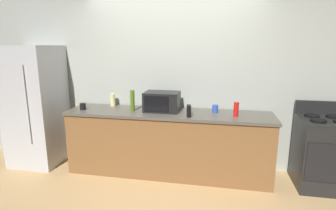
{
  "coord_description": "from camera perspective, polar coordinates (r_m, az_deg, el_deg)",
  "views": [
    {
      "loc": [
        0.68,
        -3.08,
        1.78
      ],
      "look_at": [
        0.0,
        0.4,
        1.0
      ],
      "focal_mm": 28.3,
      "sensor_mm": 36.0,
      "label": 1
    }
  ],
  "objects": [
    {
      "name": "refrigerator",
      "position": [
        4.51,
        -26.52,
        -0.17
      ],
      "size": [
        0.72,
        0.73,
        1.8
      ],
      "color": "#B7BABF",
      "rests_on": "ground_plane"
    },
    {
      "name": "counter_run",
      "position": [
        3.79,
        0.0,
        -8.13
      ],
      "size": [
        2.84,
        0.64,
        0.9
      ],
      "color": "brown",
      "rests_on": "ground_plane"
    },
    {
      "name": "cordless_phone",
      "position": [
        3.41,
        4.51,
        -1.27
      ],
      "size": [
        0.07,
        0.12,
        0.15
      ],
      "primitive_type": "cube",
      "rotation": [
        0.0,
        0.0,
        0.19
      ],
      "color": "black",
      "rests_on": "counter_run"
    },
    {
      "name": "mug_blue",
      "position": [
        3.68,
        10.13,
        -0.79
      ],
      "size": [
        0.08,
        0.08,
        0.11
      ],
      "primitive_type": "cylinder",
      "color": "#2D4CB2",
      "rests_on": "counter_run"
    },
    {
      "name": "bottle_hot_sauce",
      "position": [
        3.52,
        14.45,
        -0.91
      ],
      "size": [
        0.07,
        0.07,
        0.19
      ],
      "primitive_type": "cylinder",
      "color": "red",
      "rests_on": "counter_run"
    },
    {
      "name": "stove_range",
      "position": [
        3.95,
        30.2,
        -8.86
      ],
      "size": [
        0.6,
        0.61,
        1.08
      ],
      "color": "black",
      "rests_on": "ground_plane"
    },
    {
      "name": "back_wall",
      "position": [
        3.97,
        1.14,
        6.2
      ],
      "size": [
        6.4,
        0.1,
        2.7
      ],
      "primitive_type": "cube",
      "color": "#9EA399",
      "rests_on": "ground_plane"
    },
    {
      "name": "bottle_vinegar",
      "position": [
        4.1,
        -11.83,
        1.11
      ],
      "size": [
        0.08,
        0.08,
        0.19
      ],
      "primitive_type": "cylinder",
      "color": "beige",
      "rests_on": "counter_run"
    },
    {
      "name": "bottle_olive_oil",
      "position": [
        3.71,
        -7.67,
        0.93
      ],
      "size": [
        0.06,
        0.06,
        0.3
      ],
      "primitive_type": "cylinder",
      "color": "#4C6B19",
      "rests_on": "counter_run"
    },
    {
      "name": "ground_plane",
      "position": [
        3.62,
        -1.26,
        -17.04
      ],
      "size": [
        8.0,
        8.0,
        0.0
      ],
      "primitive_type": "plane",
      "color": "tan"
    },
    {
      "name": "mug_black",
      "position": [
        3.98,
        -17.87,
        -0.28
      ],
      "size": [
        0.08,
        0.08,
        0.09
      ],
      "primitive_type": "cylinder",
      "color": "black",
      "rests_on": "counter_run"
    },
    {
      "name": "microwave",
      "position": [
        3.69,
        -1.31,
        0.75
      ],
      "size": [
        0.48,
        0.35,
        0.27
      ],
      "color": "black",
      "rests_on": "counter_run"
    }
  ]
}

